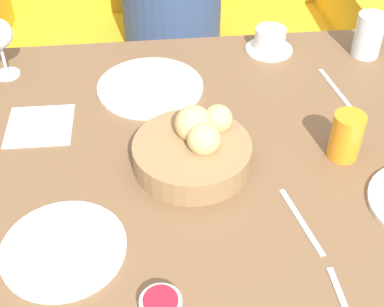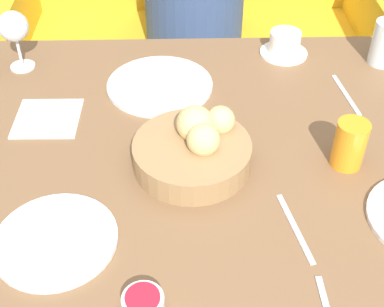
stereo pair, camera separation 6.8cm
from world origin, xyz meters
name	(u,v)px [view 2 (the right image)]	position (x,y,z in m)	size (l,w,h in m)	color
dining_table	(221,182)	(0.00, 0.00, 0.62)	(1.24, 0.99, 0.71)	brown
couch	(193,48)	(-0.03, 1.11, 0.32)	(1.53, 0.70, 0.89)	gold
seated_person	(194,28)	(-0.03, 0.95, 0.49)	(0.36, 0.47, 1.17)	#23232D
bread_basket	(195,148)	(-0.06, -0.03, 0.74)	(0.24, 0.24, 0.12)	#99754C
plate_near_left	(56,240)	(-0.32, -0.24, 0.71)	(0.22, 0.22, 0.01)	white
plate_far_center	(160,85)	(-0.14, 0.25, 0.71)	(0.26, 0.26, 0.01)	white
juice_glass	(350,144)	(0.25, -0.04, 0.76)	(0.07, 0.07, 0.10)	orange
wine_glass	(14,28)	(-0.50, 0.35, 0.82)	(0.08, 0.08, 0.16)	silver
coffee_cup	(285,44)	(0.19, 0.40, 0.73)	(0.13, 0.13, 0.07)	white
jam_bowl_berry	(143,303)	(-0.15, -0.38, 0.72)	(0.07, 0.07, 0.03)	white
fork_silver	(295,228)	(0.12, -0.22, 0.71)	(0.05, 0.17, 0.00)	#B7B7BC
knife_silver	(346,95)	(0.32, 0.21, 0.71)	(0.03, 0.17, 0.00)	#B7B7BC
napkin	(48,118)	(-0.40, 0.13, 0.71)	(0.15, 0.15, 0.00)	white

